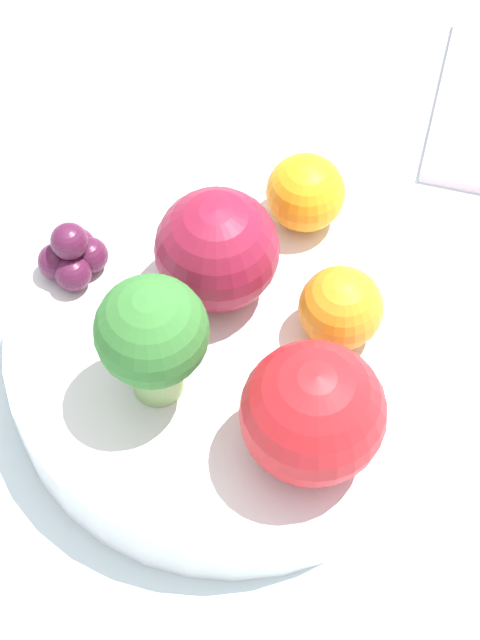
% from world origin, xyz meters
% --- Properties ---
extents(ground_plane, '(6.00, 6.00, 0.00)m').
position_xyz_m(ground_plane, '(0.00, 0.00, 0.00)').
color(ground_plane, gray).
extents(table_surface, '(1.20, 1.20, 0.02)m').
position_xyz_m(table_surface, '(0.00, 0.00, 0.01)').
color(table_surface, silver).
rests_on(table_surface, ground_plane).
extents(bowl, '(0.20, 0.20, 0.04)m').
position_xyz_m(bowl, '(0.00, 0.00, 0.04)').
color(bowl, white).
rests_on(bowl, table_surface).
extents(broccoli, '(0.05, 0.05, 0.07)m').
position_xyz_m(broccoli, '(0.03, 0.03, 0.10)').
color(broccoli, '#8CB76B').
rests_on(broccoli, bowl).
extents(apple_red, '(0.06, 0.06, 0.06)m').
position_xyz_m(apple_red, '(0.01, -0.03, 0.08)').
color(apple_red, maroon).
rests_on(apple_red, bowl).
extents(apple_green, '(0.06, 0.06, 0.06)m').
position_xyz_m(apple_green, '(-0.03, 0.06, 0.08)').
color(apple_green, red).
rests_on(apple_green, bowl).
extents(orange_front, '(0.04, 0.04, 0.04)m').
position_xyz_m(orange_front, '(-0.03, -0.06, 0.07)').
color(orange_front, orange).
rests_on(orange_front, bowl).
extents(orange_back, '(0.04, 0.04, 0.04)m').
position_xyz_m(orange_back, '(-0.05, 0.00, 0.07)').
color(orange_back, orange).
rests_on(orange_back, bowl).
extents(grape_cluster, '(0.03, 0.03, 0.03)m').
position_xyz_m(grape_cluster, '(0.07, -0.04, 0.07)').
color(grape_cluster, '#511938').
rests_on(grape_cluster, bowl).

